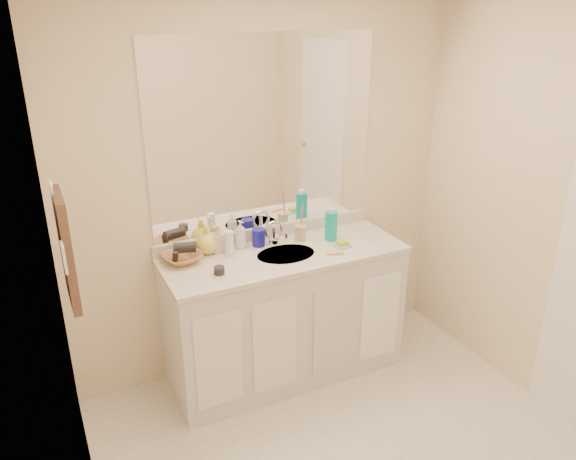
# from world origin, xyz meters

# --- Properties ---
(wall_back) EXTENTS (2.60, 0.02, 2.40)m
(wall_back) POSITION_xyz_m (0.00, 1.30, 1.20)
(wall_back) COLOR #F8E3C2
(wall_back) RESTS_ON floor
(wall_left) EXTENTS (0.02, 2.60, 2.40)m
(wall_left) POSITION_xyz_m (-1.30, 0.00, 1.20)
(wall_left) COLOR #F8E3C2
(wall_left) RESTS_ON floor
(vanity_cabinet) EXTENTS (1.50, 0.55, 0.85)m
(vanity_cabinet) POSITION_xyz_m (0.00, 1.02, 0.42)
(vanity_cabinet) COLOR silver
(vanity_cabinet) RESTS_ON floor
(countertop) EXTENTS (1.52, 0.57, 0.03)m
(countertop) POSITION_xyz_m (0.00, 1.02, 0.86)
(countertop) COLOR silver
(countertop) RESTS_ON vanity_cabinet
(backsplash) EXTENTS (1.52, 0.03, 0.08)m
(backsplash) POSITION_xyz_m (0.00, 1.29, 0.92)
(backsplash) COLOR silver
(backsplash) RESTS_ON countertop
(sink_basin) EXTENTS (0.37, 0.37, 0.02)m
(sink_basin) POSITION_xyz_m (0.00, 1.00, 0.87)
(sink_basin) COLOR beige
(sink_basin) RESTS_ON countertop
(faucet) EXTENTS (0.02, 0.02, 0.11)m
(faucet) POSITION_xyz_m (0.00, 1.18, 0.94)
(faucet) COLOR silver
(faucet) RESTS_ON countertop
(mirror) EXTENTS (1.48, 0.01, 1.20)m
(mirror) POSITION_xyz_m (0.00, 1.29, 1.56)
(mirror) COLOR white
(mirror) RESTS_ON wall_back
(blue_mug) EXTENTS (0.08, 0.08, 0.11)m
(blue_mug) POSITION_xyz_m (-0.10, 1.19, 0.94)
(blue_mug) COLOR #151796
(blue_mug) RESTS_ON countertop
(tan_cup) EXTENTS (0.10, 0.10, 0.10)m
(tan_cup) POSITION_xyz_m (0.18, 1.16, 0.93)
(tan_cup) COLOR beige
(tan_cup) RESTS_ON countertop
(toothbrush) EXTENTS (0.01, 0.04, 0.20)m
(toothbrush) POSITION_xyz_m (0.19, 1.16, 1.03)
(toothbrush) COLOR #FF43A8
(toothbrush) RESTS_ON tan_cup
(mouthwash_bottle) EXTENTS (0.09, 0.09, 0.19)m
(mouthwash_bottle) POSITION_xyz_m (0.36, 1.08, 0.98)
(mouthwash_bottle) COLOR #0EAFB2
(mouthwash_bottle) RESTS_ON countertop
(soap_dish) EXTENTS (0.12, 0.10, 0.01)m
(soap_dish) POSITION_xyz_m (0.37, 0.95, 0.89)
(soap_dish) COLOR silver
(soap_dish) RESTS_ON countertop
(green_soap) EXTENTS (0.07, 0.06, 0.03)m
(green_soap) POSITION_xyz_m (0.37, 0.95, 0.90)
(green_soap) COLOR #A7C530
(green_soap) RESTS_ON soap_dish
(orange_comb) EXTENTS (0.11, 0.05, 0.00)m
(orange_comb) POSITION_xyz_m (0.27, 0.86, 0.88)
(orange_comb) COLOR orange
(orange_comb) RESTS_ON countertop
(dark_jar) EXTENTS (0.07, 0.07, 0.04)m
(dark_jar) POSITION_xyz_m (-0.46, 0.93, 0.90)
(dark_jar) COLOR #232327
(dark_jar) RESTS_ON countertop
(extra_white_bottle) EXTENTS (0.05, 0.05, 0.17)m
(extra_white_bottle) POSITION_xyz_m (-0.32, 1.12, 0.96)
(extra_white_bottle) COLOR white
(extra_white_bottle) RESTS_ON countertop
(soap_bottle_white) EXTENTS (0.09, 0.09, 0.18)m
(soap_bottle_white) POSITION_xyz_m (-0.21, 1.22, 0.97)
(soap_bottle_white) COLOR white
(soap_bottle_white) RESTS_ON countertop
(soap_bottle_cream) EXTENTS (0.08, 0.09, 0.18)m
(soap_bottle_cream) POSITION_xyz_m (-0.36, 1.22, 0.97)
(soap_bottle_cream) COLOR beige
(soap_bottle_cream) RESTS_ON countertop
(soap_bottle_yellow) EXTENTS (0.16, 0.16, 0.18)m
(soap_bottle_yellow) POSITION_xyz_m (-0.43, 1.23, 0.97)
(soap_bottle_yellow) COLOR #F7ED60
(soap_bottle_yellow) RESTS_ON countertop
(wicker_basket) EXTENTS (0.27, 0.27, 0.06)m
(wicker_basket) POSITION_xyz_m (-0.60, 1.17, 0.91)
(wicker_basket) COLOR #B67549
(wicker_basket) RESTS_ON countertop
(hair_dryer) EXTENTS (0.14, 0.10, 0.06)m
(hair_dryer) POSITION_xyz_m (-0.58, 1.17, 0.97)
(hair_dryer) COLOR black
(hair_dryer) RESTS_ON wicker_basket
(towel_ring) EXTENTS (0.01, 0.11, 0.11)m
(towel_ring) POSITION_xyz_m (-1.27, 0.77, 1.55)
(towel_ring) COLOR silver
(towel_ring) RESTS_ON wall_left
(hand_towel) EXTENTS (0.04, 0.32, 0.55)m
(hand_towel) POSITION_xyz_m (-1.25, 0.77, 1.25)
(hand_towel) COLOR #3D2A20
(hand_towel) RESTS_ON towel_ring
(switch_plate) EXTENTS (0.01, 0.08, 0.13)m
(switch_plate) POSITION_xyz_m (-1.27, 0.57, 1.30)
(switch_plate) COLOR white
(switch_plate) RESTS_ON wall_left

